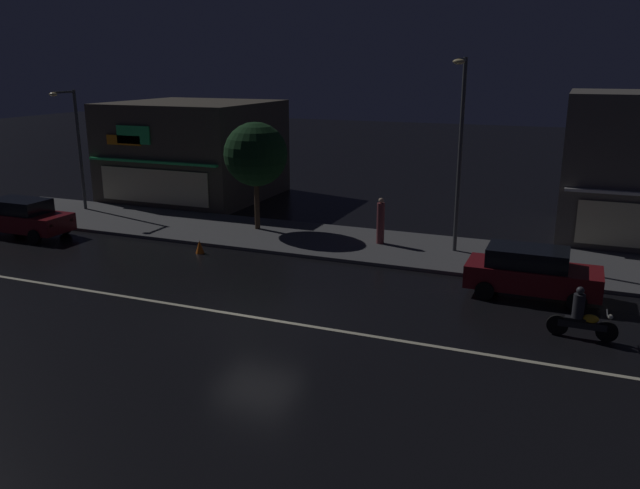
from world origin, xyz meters
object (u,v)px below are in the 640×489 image
Objects in this scene: streetlamp_west at (75,139)px; parked_car_trailing at (23,217)px; parked_car_near_kerb at (531,272)px; traffic_cone at (200,247)px; streetlamp_mid at (460,142)px; pedestrian_on_sidewalk at (381,222)px; motorcycle_lead at (581,317)px.

parked_car_trailing is (0.97, -4.75, -2.96)m from streetlamp_west.
streetlamp_west is at bearing -10.97° from parked_car_near_kerb.
streetlamp_west is 11.30m from traffic_cone.
streetlamp_west is 0.81× the size of streetlamp_mid.
parked_car_trailing is 7.82× the size of traffic_cone.
pedestrian_on_sidewalk reaches higher than parked_car_near_kerb.
pedestrian_on_sidewalk is at bearing 15.59° from parked_car_trailing.
streetlamp_west is 23.50m from parked_car_near_kerb.
traffic_cone is at bearing -23.04° from streetlamp_west.
streetlamp_mid is 13.88× the size of traffic_cone.
streetlamp_mid is at bearing 12.67° from parked_car_trailing.
parked_car_trailing is 2.26× the size of motorcycle_lead.
pedestrian_on_sidewalk reaches higher than traffic_cone.
traffic_cone is (-6.59, -3.77, -0.79)m from pedestrian_on_sidewalk.
streetlamp_west is at bearing 158.23° from motorcycle_lead.
parked_car_trailing is at bearing 17.44° from pedestrian_on_sidewalk.
parked_car_near_kerb is (22.88, -4.44, -2.96)m from streetlamp_west.
streetlamp_mid is at bearing -1.63° from streetlamp_west.
motorcycle_lead is (8.01, -7.01, -0.43)m from pedestrian_on_sidewalk.
parked_car_near_kerb is at bearing -49.90° from streetlamp_mid.
streetlamp_west reaches higher than motorcycle_lead.
streetlamp_mid reaches higher than pedestrian_on_sidewalk.
pedestrian_on_sidewalk is 10.65m from motorcycle_lead.
parked_car_near_kerb reaches higher than traffic_cone.
parked_car_near_kerb is at bearing 113.00° from motorcycle_lead.
parked_car_trailing is (-21.91, -0.31, 0.00)m from parked_car_near_kerb.
pedestrian_on_sidewalk is 1.04× the size of motorcycle_lead.
pedestrian_on_sidewalk is (-3.15, 0.13, -3.54)m from streetlamp_mid.
pedestrian_on_sidewalk is 16.09m from parked_car_trailing.
motorcycle_lead is 3.45× the size of traffic_cone.
streetlamp_west is 5.68m from parked_car_trailing.
parked_car_near_kerb is (3.27, -3.88, -3.74)m from streetlamp_mid.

